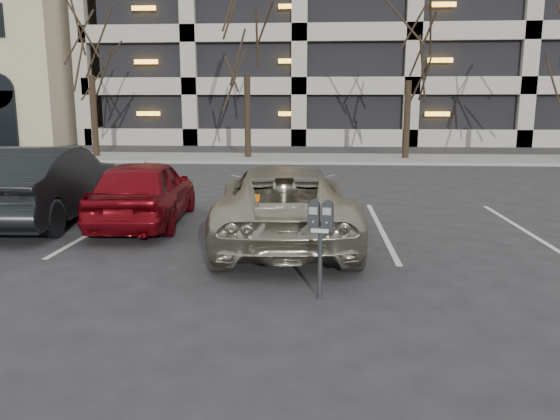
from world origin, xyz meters
name	(u,v)px	position (x,y,z in m)	size (l,w,h in m)	color
ground	(308,259)	(0.00, 0.00, 0.00)	(140.00, 140.00, 0.00)	#28282B
sidewalk	(315,158)	(0.00, 16.00, 0.06)	(80.00, 4.00, 0.12)	gray
stall_lines	(241,226)	(-1.40, 2.30, 0.01)	(16.90, 5.20, 0.00)	silver
parking_garage	(484,8)	(12.00, 33.84, 9.26)	(52.00, 20.00, 19.00)	black
tree_a	(88,22)	(-10.00, 16.00, 5.97)	(3.64, 3.64, 8.27)	black
tree_b	(247,24)	(-3.00, 16.00, 5.84)	(3.56, 3.56, 8.08)	black
tree_c	(411,30)	(4.00, 16.00, 5.54)	(3.38, 3.38, 7.67)	black
parking_meter	(321,225)	(0.18, -1.78, 0.96)	(0.34, 0.18, 1.25)	black
suv_silver	(284,204)	(-0.46, 1.13, 0.69)	(2.72, 5.17, 1.39)	#ACA993
car_red	(145,191)	(-3.40, 2.41, 0.69)	(1.62, 4.03, 1.37)	maroon
car_dark	(46,184)	(-5.54, 2.53, 0.80)	(1.69, 4.83, 1.59)	black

